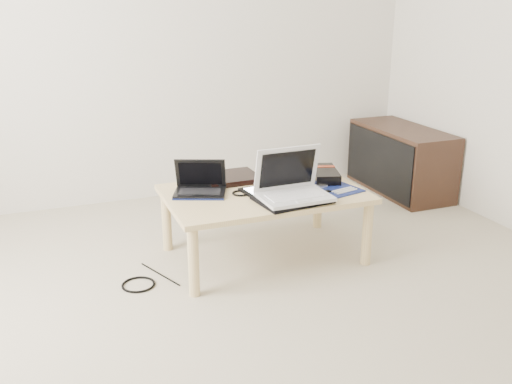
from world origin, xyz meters
name	(u,v)px	position (x,y,z in m)	size (l,w,h in m)	color
ground	(253,331)	(0.00, 0.00, 0.00)	(4.00, 4.00, 0.00)	beige
coffee_table	(264,200)	(0.34, 0.71, 0.35)	(1.10, 0.70, 0.40)	#D8C082
media_cabinet	(400,160)	(1.77, 1.45, 0.25)	(0.41, 0.90, 0.50)	#382317
book	(231,178)	(0.23, 0.98, 0.42)	(0.33, 0.27, 0.03)	black
netbook	(200,186)	(0.00, 0.81, 0.44)	(0.33, 0.29, 0.19)	black
tablet	(264,190)	(0.34, 0.71, 0.41)	(0.26, 0.21, 0.01)	black
remote	(284,182)	(0.51, 0.81, 0.41)	(0.08, 0.21, 0.02)	silver
neoprene_sleeve	(292,199)	(0.42, 0.51, 0.41)	(0.37, 0.27, 0.02)	black
white_laptop	(292,187)	(0.43, 0.53, 0.47)	(0.38, 0.27, 0.27)	silver
motherboard	(331,188)	(0.72, 0.63, 0.40)	(0.32, 0.37, 0.01)	#0D1654
gpu_box	(324,174)	(0.76, 0.79, 0.43)	(0.23, 0.32, 0.06)	black
cable_coil	(241,193)	(0.20, 0.72, 0.41)	(0.09, 0.09, 0.01)	black
floor_cable_coil	(138,285)	(-0.41, 0.62, 0.01)	(0.18, 0.18, 0.01)	black
floor_cable_trail	(160,274)	(-0.27, 0.70, 0.00)	(0.01, 0.01, 0.36)	black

